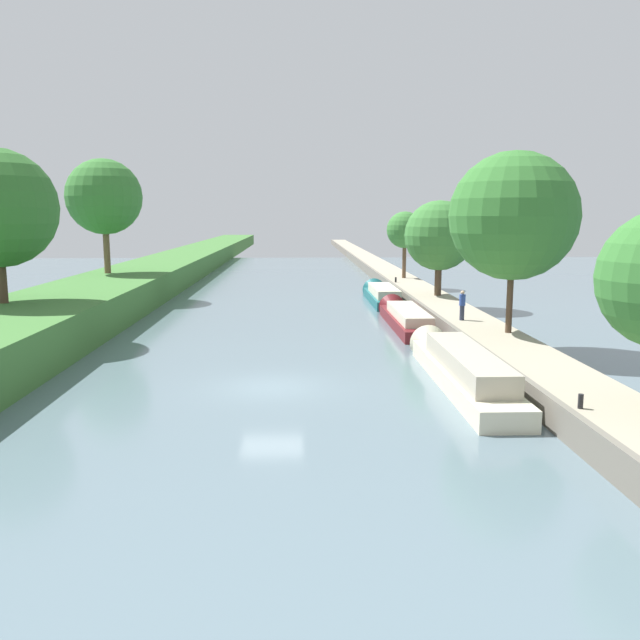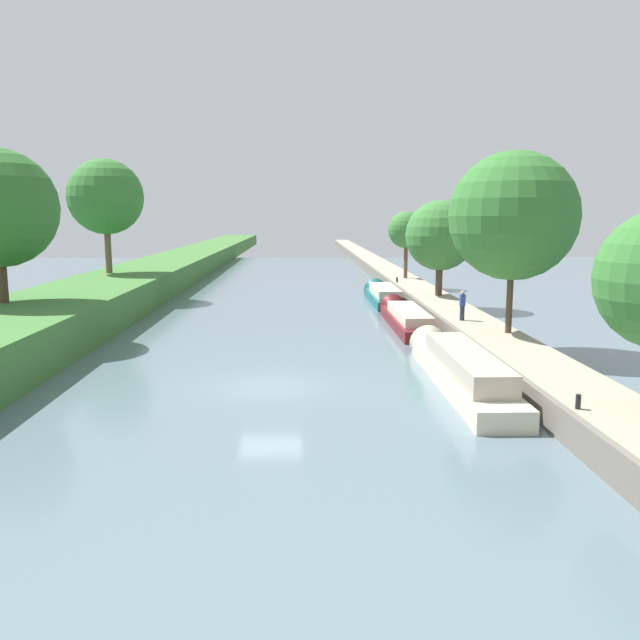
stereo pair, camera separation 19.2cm
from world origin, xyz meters
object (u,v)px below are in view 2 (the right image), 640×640
at_px(narrowboat_cream, 458,367).
at_px(narrowboat_teal, 383,295).
at_px(mooring_bollard_near, 578,402).
at_px(mooring_bollard_far, 397,280).
at_px(narrowboat_maroon, 405,317).
at_px(person_walking, 462,305).

bearing_deg(narrowboat_cream, narrowboat_teal, 89.82).
distance_m(narrowboat_teal, mooring_bollard_near, 32.55).
bearing_deg(mooring_bollard_far, mooring_bollard_near, -90.00).
relative_size(narrowboat_maroon, mooring_bollard_near, 26.24).
height_order(narrowboat_cream, narrowboat_teal, narrowboat_cream).
height_order(narrowboat_teal, mooring_bollard_far, mooring_bollard_far).
relative_size(narrowboat_teal, mooring_bollard_far, 24.36).
bearing_deg(narrowboat_cream, mooring_bollard_far, 86.35).
height_order(narrowboat_maroon, mooring_bollard_far, mooring_bollard_far).
height_order(person_walking, mooring_bollard_far, person_walking).
bearing_deg(mooring_bollard_far, person_walking, -88.34).
xyz_separation_m(narrowboat_teal, person_walking, (2.46, -15.75, 1.35)).
bearing_deg(narrowboat_teal, narrowboat_maroon, -90.04).
distance_m(narrowboat_teal, mooring_bollard_far, 5.28).
bearing_deg(narrowboat_cream, mooring_bollard_near, -74.48).
bearing_deg(narrowboat_maroon, narrowboat_teal, 89.96).
distance_m(narrowboat_teal, person_walking, 16.00).
bearing_deg(narrowboat_teal, mooring_bollard_far, 69.18).
height_order(narrowboat_maroon, person_walking, person_walking).
xyz_separation_m(narrowboat_maroon, narrowboat_teal, (0.01, 11.42, 0.03)).
height_order(narrowboat_maroon, narrowboat_teal, narrowboat_teal).
relative_size(narrowboat_cream, narrowboat_teal, 1.18).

